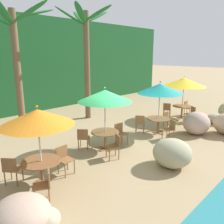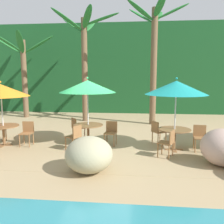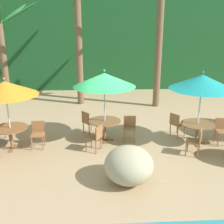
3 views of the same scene
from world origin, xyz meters
TOP-DOWN VIEW (x-y plane):
  - ground_plane at (0.00, 0.00)m, footprint 120.00×120.00m
  - terrace_deck at (0.00, 0.00)m, footprint 18.00×5.20m
  - foliage_backdrop at (0.00, 9.00)m, footprint 28.00×2.40m
  - rock_seawall at (0.79, -2.06)m, footprint 16.24×2.70m
  - umbrella_orange at (-3.44, -0.33)m, footprint 1.99×1.99m
  - dining_table_orange at (-3.44, -0.33)m, footprint 1.10×1.10m
  - chair_orange_seaward at (-2.60, -0.22)m, footprint 0.43×0.44m
  - umbrella_green at (-0.41, 0.16)m, footprint 2.06×2.06m
  - dining_table_green at (-0.41, 0.16)m, footprint 1.10×1.10m
  - chair_green_seaward at (0.45, 0.14)m, footprint 0.48×0.48m
  - chair_green_inland at (-1.00, 0.78)m, footprint 0.60×0.59m
  - chair_green_left at (-0.71, -0.64)m, footprint 0.57×0.57m
  - umbrella_teal at (2.67, -0.28)m, footprint 2.07×2.07m
  - dining_table_teal at (2.67, -0.28)m, footprint 1.10×1.10m
  - chair_teal_seaward at (3.53, -0.26)m, footprint 0.45×0.46m
  - chair_teal_inland at (2.15, 0.40)m, footprint 0.58×0.58m
  - chair_teal_left at (2.37, -1.08)m, footprint 0.57×0.57m
  - palm_tree_nearest at (-5.42, 5.67)m, footprint 3.79×3.62m
  - palm_tree_second at (-1.51, 4.83)m, footprint 3.57×3.77m
  - palm_tree_third at (2.21, 4.25)m, footprint 3.15×3.33m

SIDE VIEW (x-z plane):
  - ground_plane at x=0.00m, z-range 0.00..0.00m
  - terrace_deck at x=0.00m, z-range 0.00..0.01m
  - rock_seawall at x=0.79m, z-range -0.10..0.97m
  - chair_orange_seaward at x=-2.60m, z-range 0.08..0.95m
  - chair_green_seaward at x=0.45m, z-range 0.08..0.95m
  - chair_green_inland at x=-1.00m, z-range 0.08..0.95m
  - chair_green_left at x=-0.71m, z-range 0.08..0.95m
  - chair_teal_seaward at x=3.53m, z-range 0.08..0.95m
  - chair_teal_inland at x=2.15m, z-range 0.08..0.95m
  - chair_teal_left at x=2.37m, z-range 0.08..0.95m
  - dining_table_orange at x=-3.44m, z-range 0.24..0.98m
  - dining_table_green at x=-0.41m, z-range 0.24..0.98m
  - dining_table_teal at x=2.67m, z-range 0.24..0.98m
  - umbrella_orange at x=-3.44m, z-range 0.84..3.20m
  - umbrella_teal at x=2.67m, z-range 0.90..3.38m
  - umbrella_green at x=-0.41m, z-range 0.91..3.39m
  - foliage_backdrop at x=0.00m, z-range 0.00..6.00m
  - palm_tree_nearest at x=-5.42m, z-range 0.93..5.87m
  - palm_tree_second at x=-1.51m, z-range 0.97..6.88m
  - palm_tree_third at x=2.21m, z-range 0.92..7.05m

